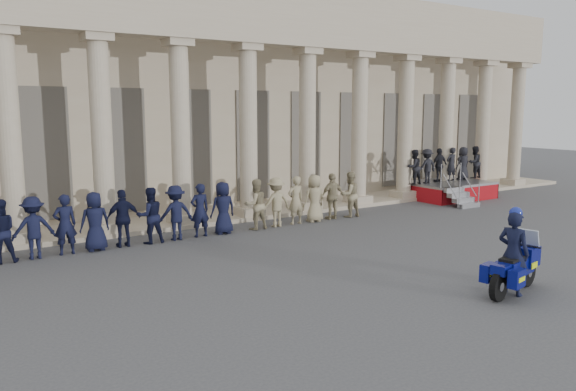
{
  "coord_description": "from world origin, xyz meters",
  "views": [
    {
      "loc": [
        -8.56,
        -9.85,
        4.02
      ],
      "look_at": [
        -0.04,
        3.29,
        1.6
      ],
      "focal_mm": 35.0,
      "sensor_mm": 36.0,
      "label": 1
    }
  ],
  "objects": [
    {
      "name": "rider",
      "position": [
        1.98,
        -2.59,
        0.96
      ],
      "size": [
        0.57,
        0.75,
        1.95
      ],
      "rotation": [
        0.0,
        0.0,
        1.77
      ],
      "color": "black",
      "rests_on": "ground"
    },
    {
      "name": "reviewing_stand",
      "position": [
        11.16,
        7.44,
        1.24
      ],
      "size": [
        4.74,
        3.69,
        2.28
      ],
      "color": "gray",
      "rests_on": "ground"
    },
    {
      "name": "motorcycle",
      "position": [
        2.1,
        -2.56,
        0.58
      ],
      "size": [
        2.07,
        1.01,
        1.34
      ],
      "rotation": [
        0.0,
        0.0,
        0.2
      ],
      "color": "black",
      "rests_on": "ground"
    },
    {
      "name": "building",
      "position": [
        -0.0,
        14.74,
        4.52
      ],
      "size": [
        40.0,
        12.5,
        9.0
      ],
      "color": "tan",
      "rests_on": "ground"
    },
    {
      "name": "ground",
      "position": [
        0.0,
        0.0,
        0.0
      ],
      "size": [
        90.0,
        90.0,
        0.0
      ],
      "primitive_type": "plane",
      "color": "#404043",
      "rests_on": "ground"
    },
    {
      "name": "officer_rank",
      "position": [
        -4.16,
        6.3,
        0.85
      ],
      "size": [
        18.25,
        0.65,
        1.7
      ],
      "color": "black",
      "rests_on": "ground"
    }
  ]
}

